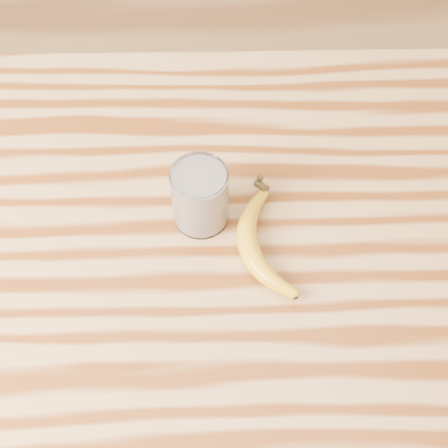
{
  "coord_description": "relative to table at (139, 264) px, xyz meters",
  "views": [
    {
      "loc": [
        0.14,
        -0.54,
        1.74
      ],
      "look_at": [
        0.15,
        -0.02,
        0.93
      ],
      "focal_mm": 50.0,
      "sensor_mm": 36.0,
      "label": 1
    }
  ],
  "objects": [
    {
      "name": "banana",
      "position": [
        0.19,
        -0.05,
        0.15
      ],
      "size": [
        0.15,
        0.29,
        0.03
      ],
      "primitive_type": null,
      "rotation": [
        0.0,
        0.0,
        0.2
      ],
      "color": "#CA9214",
      "rests_on": "table"
    },
    {
      "name": "smoothie_glass",
      "position": [
        0.11,
        0.01,
        0.19
      ],
      "size": [
        0.09,
        0.09,
        0.11
      ],
      "color": "white",
      "rests_on": "table"
    },
    {
      "name": "table",
      "position": [
        0.0,
        0.0,
        0.0
      ],
      "size": [
        1.2,
        0.8,
        0.9
      ],
      "color": "#B17E49",
      "rests_on": "ground"
    }
  ]
}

